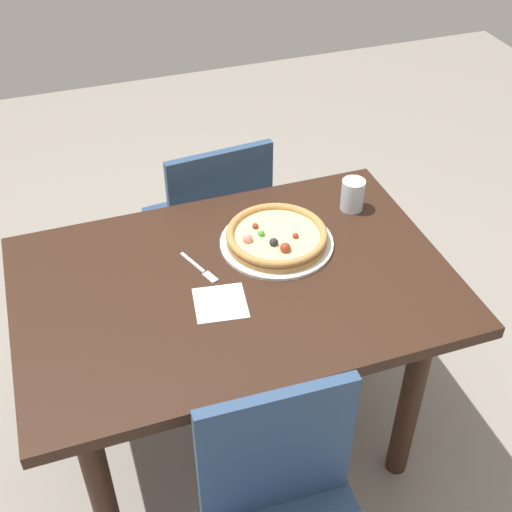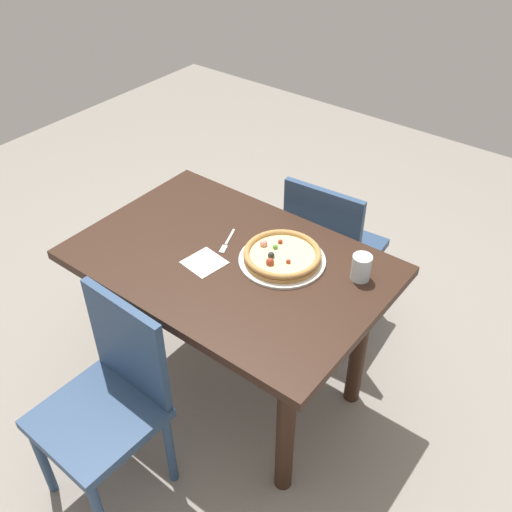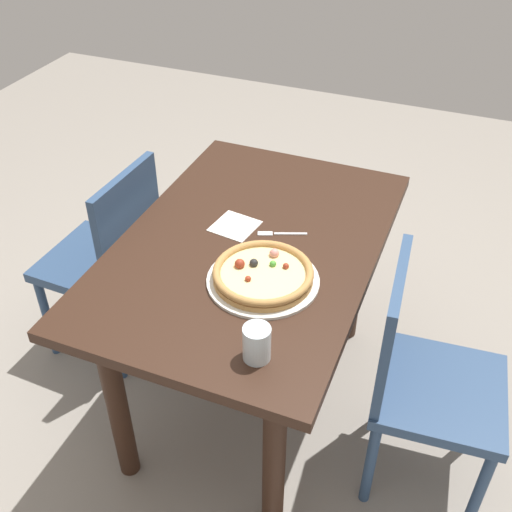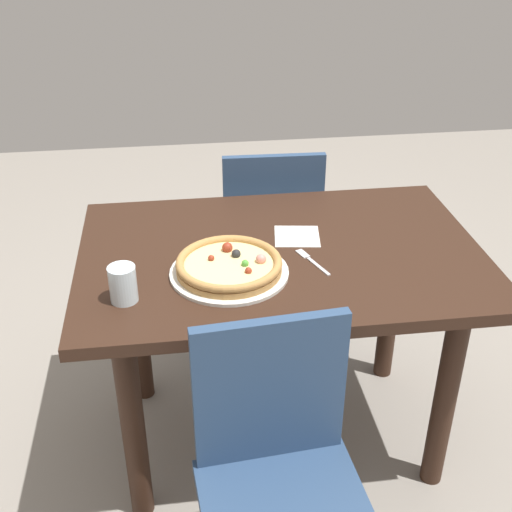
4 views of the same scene
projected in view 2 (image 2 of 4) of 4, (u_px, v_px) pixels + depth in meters
The scene contains 9 objects.
ground_plane at pixel (234, 383), 2.75m from camera, with size 6.00×6.00×0.00m, color gray.
dining_table at pixel (231, 282), 2.36m from camera, with size 1.22×0.82×0.76m.
chair_near at pixel (330, 249), 2.80m from camera, with size 0.43×0.43×0.86m.
chair_far at pixel (109, 399), 2.10m from camera, with size 0.41×0.41×0.86m.
plate at pixel (282, 260), 2.27m from camera, with size 0.34×0.34×0.01m, color silver.
pizza at pixel (282, 255), 2.25m from camera, with size 0.30×0.30×0.05m.
fork at pixel (227, 243), 2.36m from camera, with size 0.08×0.16×0.00m.
drinking_glass at pixel (361, 267), 2.16m from camera, with size 0.07×0.07×0.10m, color silver.
napkin at pixel (204, 263), 2.26m from camera, with size 0.14×0.14×0.00m, color white.
Camera 2 is at (-1.17, 1.35, 2.18)m, focal length 40.80 mm.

